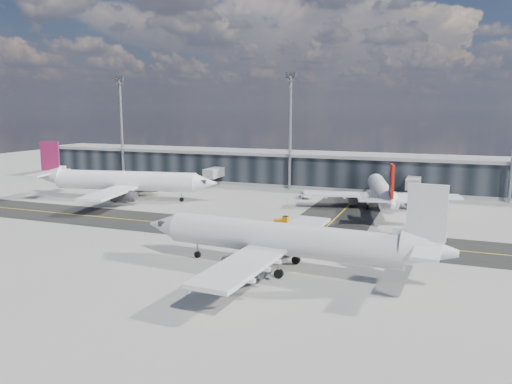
# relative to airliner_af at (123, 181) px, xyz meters

# --- Properties ---
(ground) EXTENTS (300.00, 300.00, 0.00)m
(ground) POSITION_rel_airliner_af_xyz_m (30.36, -20.65, -4.24)
(ground) COLOR gray
(ground) RESTS_ON ground
(taxiway_lanes) EXTENTS (180.00, 63.00, 0.03)m
(taxiway_lanes) POSITION_rel_airliner_af_xyz_m (34.27, -9.91, -4.23)
(taxiway_lanes) COLOR black
(taxiway_lanes) RESTS_ON ground
(terminal_concourse) EXTENTS (152.00, 19.80, 8.80)m
(terminal_concourse) POSITION_rel_airliner_af_xyz_m (30.40, 34.29, -0.14)
(terminal_concourse) COLOR black
(terminal_concourse) RESTS_ON ground
(floodlight_masts) EXTENTS (102.50, 0.70, 28.90)m
(floodlight_masts) POSITION_rel_airliner_af_xyz_m (30.36, 27.35, 11.37)
(floodlight_masts) COLOR gray
(floodlight_masts) RESTS_ON ground
(airliner_af) EXTENTS (43.20, 37.02, 12.82)m
(airliner_af) POSITION_rel_airliner_af_xyz_m (0.00, 0.00, 0.00)
(airliner_af) COLOR white
(airliner_af) RESTS_ON ground
(airliner_redtail) EXTENTS (31.40, 36.56, 10.90)m
(airliner_redtail) POSITION_rel_airliner_af_xyz_m (55.29, 9.16, -0.64)
(airliner_redtail) COLOR white
(airliner_redtail) RESTS_ON ground
(airliner_near) EXTENTS (40.97, 34.92, 12.14)m
(airliner_near) POSITION_rel_airliner_af_xyz_m (48.68, -33.97, -0.23)
(airliner_near) COLOR silver
(airliner_near) RESTS_ON ground
(baggage_tug) EXTENTS (2.64, 1.48, 1.60)m
(baggage_tug) POSITION_rel_airliner_af_xyz_m (40.79, -10.35, -3.43)
(baggage_tug) COLOR orange
(baggage_tug) RESTS_ON ground
(service_van) EXTENTS (3.92, 5.85, 1.49)m
(service_van) POSITION_rel_airliner_af_xyz_m (37.54, 16.95, -3.49)
(service_van) COLOR white
(service_van) RESTS_ON ground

